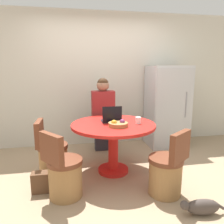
% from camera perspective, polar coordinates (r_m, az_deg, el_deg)
% --- Properties ---
extents(ground_plane, '(12.00, 12.00, 0.00)m').
position_cam_1_polar(ground_plane, '(3.23, 0.11, -16.94)').
color(ground_plane, '#9E8466').
extents(wall_back, '(7.00, 0.06, 2.60)m').
position_cam_1_polar(wall_back, '(4.40, -3.69, 8.35)').
color(wall_back, beige).
rests_on(wall_back, ground_plane).
extents(refrigerator, '(0.75, 0.66, 1.58)m').
position_cam_1_polar(refrigerator, '(4.46, 14.15, 1.46)').
color(refrigerator, silver).
rests_on(refrigerator, ground_plane).
extents(dining_table, '(1.22, 1.22, 0.75)m').
position_cam_1_polar(dining_table, '(3.20, 0.33, -5.86)').
color(dining_table, red).
rests_on(dining_table, ground_plane).
extents(chair_left_side, '(0.42, 0.42, 0.83)m').
position_cam_1_polar(chair_left_side, '(3.28, -15.41, -11.32)').
color(chair_left_side, '#9E7042').
rests_on(chair_left_side, ground_plane).
extents(chair_near_right_corner, '(0.48, 0.49, 0.83)m').
position_cam_1_polar(chair_near_right_corner, '(2.83, 14.08, -15.07)').
color(chair_near_right_corner, '#9E7042').
rests_on(chair_near_right_corner, ground_plane).
extents(chair_near_left_corner, '(0.49, 0.48, 0.83)m').
position_cam_1_polar(chair_near_left_corner, '(2.76, -12.42, -15.70)').
color(chair_near_left_corner, '#9E7042').
rests_on(chair_near_left_corner, ground_plane).
extents(person_seated, '(0.40, 0.37, 1.36)m').
position_cam_1_polar(person_seated, '(3.95, -2.44, 0.11)').
color(person_seated, '#2D2D38').
rests_on(person_seated, ground_plane).
extents(laptop, '(0.28, 0.21, 0.25)m').
position_cam_1_polar(laptop, '(3.22, -0.15, -1.72)').
color(laptop, '#232328').
rests_on(laptop, dining_table).
extents(fruit_bowl, '(0.27, 0.27, 0.10)m').
position_cam_1_polar(fruit_bowl, '(2.99, 1.62, -3.18)').
color(fruit_bowl, olive).
rests_on(fruit_bowl, dining_table).
extents(coffee_cup, '(0.08, 0.08, 0.10)m').
position_cam_1_polar(coffee_cup, '(3.16, 6.85, -2.18)').
color(coffee_cup, white).
rests_on(coffee_cup, dining_table).
extents(cat, '(0.49, 0.17, 0.17)m').
position_cam_1_polar(cat, '(2.69, 22.32, -21.92)').
color(cat, '#473D38').
rests_on(cat, ground_plane).
extents(handbag, '(0.30, 0.14, 0.26)m').
position_cam_1_polar(handbag, '(3.00, -17.30, -17.01)').
color(handbag, brown).
rests_on(handbag, ground_plane).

